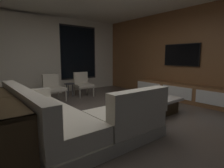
{
  "coord_description": "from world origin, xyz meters",
  "views": [
    {
      "loc": [
        -2.1,
        -2.78,
        1.29
      ],
      "look_at": [
        0.76,
        0.83,
        0.61
      ],
      "focal_mm": 29.21,
      "sensor_mm": 36.0,
      "label": 1
    }
  ],
  "objects": [
    {
      "name": "floor",
      "position": [
        0.0,
        0.0,
        0.0
      ],
      "size": [
        9.2,
        9.2,
        0.0
      ],
      "primitive_type": "plane",
      "color": "#564C44"
    },
    {
      "name": "mounted_tv",
      "position": [
        2.95,
        0.25,
        1.35
      ],
      "size": [
        0.05,
        1.13,
        0.65
      ],
      "color": "black"
    },
    {
      "name": "book_stack_on_coffee_table",
      "position": [
        1.15,
        -0.15,
        0.38
      ],
      "size": [
        0.26,
        0.19,
        0.05
      ],
      "color": "#A495A1",
      "rests_on": "coffee_table"
    },
    {
      "name": "accent_chair_by_curtain",
      "position": [
        -0.16,
        2.48,
        0.43
      ],
      "size": [
        0.58,
        0.6,
        0.78
      ],
      "color": "#B2ADA0",
      "rests_on": "floor"
    },
    {
      "name": "side_stool",
      "position": [
        0.4,
        2.56,
        0.37
      ],
      "size": [
        0.32,
        0.32,
        0.46
      ],
      "color": "#333338",
      "rests_on": "floor"
    },
    {
      "name": "back_wall_with_window",
      "position": [
        -0.06,
        3.62,
        1.34
      ],
      "size": [
        6.6,
        0.3,
        2.7
      ],
      "color": "silver",
      "rests_on": "floor"
    },
    {
      "name": "console_table_behind_couch",
      "position": [
        -1.81,
        0.06,
        0.42
      ],
      "size": [
        0.4,
        2.1,
        0.74
      ],
      "color": "#3F2F1B",
      "rests_on": "floor"
    },
    {
      "name": "accent_chair_near_window",
      "position": [
        0.89,
        2.57,
        0.43
      ],
      "size": [
        0.6,
        0.61,
        0.78
      ],
      "color": "#B2ADA0",
      "rests_on": "floor"
    },
    {
      "name": "media_console",
      "position": [
        2.77,
        0.05,
        0.25
      ],
      "size": [
        0.46,
        3.1,
        0.52
      ],
      "color": "brown",
      "rests_on": "floor"
    },
    {
      "name": "sectional_couch",
      "position": [
        -0.9,
        -0.07,
        0.29
      ],
      "size": [
        1.98,
        2.5,
        0.82
      ],
      "color": "#B1A997",
      "rests_on": "floor"
    },
    {
      "name": "media_wall",
      "position": [
        3.06,
        0.0,
        1.35
      ],
      "size": [
        0.12,
        7.8,
        2.7
      ],
      "color": "brown",
      "rests_on": "floor"
    },
    {
      "name": "coffee_table",
      "position": [
        1.16,
        -0.03,
        0.19
      ],
      "size": [
        1.16,
        1.16,
        0.36
      ],
      "color": "#3F2F1B",
      "rests_on": "floor"
    }
  ]
}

